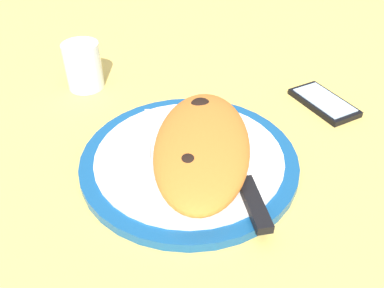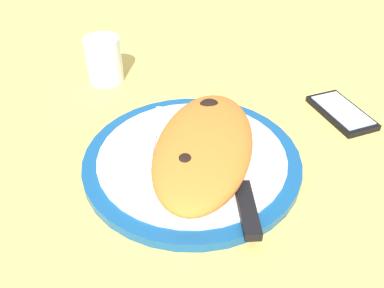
% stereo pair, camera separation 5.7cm
% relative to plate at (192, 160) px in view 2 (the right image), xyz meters
% --- Properties ---
extents(ground_plane, '(1.50, 1.50, 0.03)m').
position_rel_plate_xyz_m(ground_plane, '(0.00, 0.00, -0.02)').
color(ground_plane, '#DBB756').
extents(plate, '(0.31, 0.31, 0.02)m').
position_rel_plate_xyz_m(plate, '(0.00, 0.00, 0.00)').
color(plate, navy).
rests_on(plate, ground_plane).
extents(calzone, '(0.27, 0.15, 0.05)m').
position_rel_plate_xyz_m(calzone, '(0.01, 0.02, 0.03)').
color(calzone, orange).
rests_on(calzone, plate).
extents(fork, '(0.17, 0.03, 0.00)m').
position_rel_plate_xyz_m(fork, '(-0.01, -0.06, 0.01)').
color(fork, silver).
rests_on(fork, plate).
extents(knife, '(0.22, 0.06, 0.01)m').
position_rel_plate_xyz_m(knife, '(0.07, 0.07, 0.01)').
color(knife, silver).
rests_on(knife, plate).
extents(smartphone, '(0.13, 0.11, 0.01)m').
position_rel_plate_xyz_m(smartphone, '(-0.15, 0.23, -0.00)').
color(smartphone, black).
rests_on(smartphone, ground_plane).
extents(water_glass, '(0.07, 0.07, 0.08)m').
position_rel_plate_xyz_m(water_glass, '(-0.22, -0.19, 0.03)').
color(water_glass, silver).
rests_on(water_glass, ground_plane).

